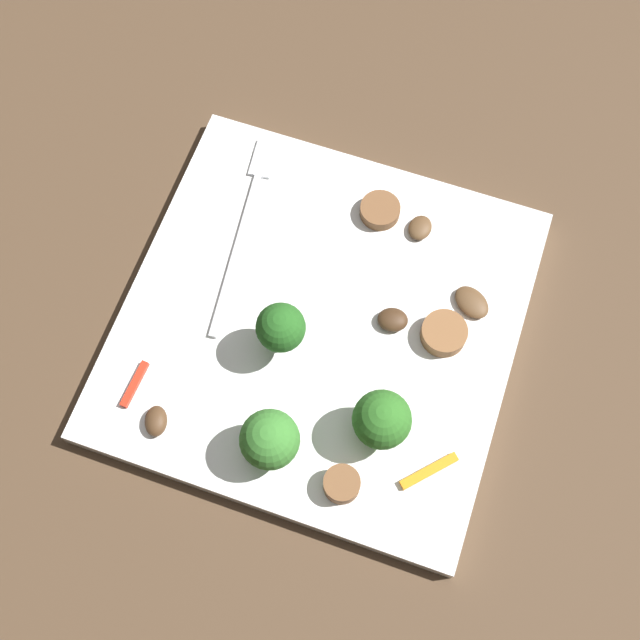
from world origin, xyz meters
TOP-DOWN VIEW (x-y plane):
  - ground_plane at (0.00, 0.00)m, footprint 1.40×1.40m
  - plate at (0.00, 0.00)m, footprint 0.30×0.30m
  - fork at (0.06, 0.08)m, footprint 0.18×0.03m
  - broccoli_floret_0 at (-0.03, 0.02)m, footprint 0.04×0.04m
  - broccoli_floret_1 at (-0.11, 0.00)m, footprint 0.04×0.04m
  - broccoli_floret_2 at (-0.07, -0.07)m, footprint 0.04×0.04m
  - sausage_slice_0 at (0.10, -0.02)m, footprint 0.03×0.03m
  - sausage_slice_1 at (-0.12, -0.06)m, footprint 0.03×0.03m
  - sausage_slice_2 at (0.02, -0.09)m, footprint 0.04×0.04m
  - mushroom_0 at (-0.12, 0.09)m, footprint 0.03×0.02m
  - mushroom_1 at (0.02, -0.05)m, footprint 0.02×0.03m
  - mushroom_2 at (0.10, -0.05)m, footprint 0.02×0.02m
  - mushroom_3 at (0.05, -0.11)m, footprint 0.03×0.04m
  - pepper_strip_0 at (-0.09, -0.11)m, footprint 0.04×0.04m
  - pepper_strip_1 at (-0.09, 0.11)m, footprint 0.04×0.01m

SIDE VIEW (x-z plane):
  - ground_plane at x=0.00m, z-range 0.00..0.00m
  - plate at x=0.00m, z-range 0.00..0.02m
  - fork at x=0.06m, z-range 0.02..0.02m
  - pepper_strip_0 at x=-0.09m, z-range 0.02..0.02m
  - pepper_strip_1 at x=-0.09m, z-range 0.02..0.02m
  - mushroom_2 at x=0.10m, z-range 0.02..0.02m
  - mushroom_3 at x=0.05m, z-range 0.02..0.03m
  - mushroom_1 at x=0.02m, z-range 0.02..0.03m
  - sausage_slice_0 at x=0.10m, z-range 0.02..0.03m
  - mushroom_0 at x=-0.12m, z-range 0.02..0.03m
  - sausage_slice_2 at x=0.02m, z-range 0.02..0.03m
  - sausage_slice_1 at x=-0.12m, z-range 0.02..0.03m
  - broccoli_floret_1 at x=-0.11m, z-range 0.02..0.07m
  - broccoli_floret_2 at x=-0.07m, z-range 0.02..0.07m
  - broccoli_floret_0 at x=-0.03m, z-range 0.03..0.08m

